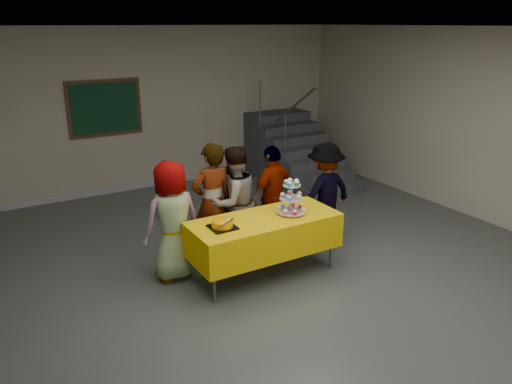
{
  "coord_description": "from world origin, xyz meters",
  "views": [
    {
      "loc": [
        -3.0,
        -4.06,
        3.05
      ],
      "look_at": [
        -0.02,
        0.99,
        1.05
      ],
      "focal_mm": 35.0,
      "sensor_mm": 36.0,
      "label": 1
    }
  ],
  "objects_px": {
    "schoolchild_e": "(325,192)",
    "staircase": "(292,154)",
    "schoolchild_c": "(233,202)",
    "bear_cake": "(222,223)",
    "cupcake_stand": "(291,200)",
    "noticeboard": "(105,108)",
    "bake_table": "(264,234)",
    "schoolchild_a": "(172,221)",
    "schoolchild_b": "(212,203)",
    "schoolchild_d": "(273,195)"
  },
  "relations": [
    {
      "from": "schoolchild_e",
      "to": "cupcake_stand",
      "type": "bearing_deg",
      "value": 26.47
    },
    {
      "from": "schoolchild_b",
      "to": "staircase",
      "type": "height_order",
      "value": "staircase"
    },
    {
      "from": "bear_cake",
      "to": "cupcake_stand",
      "type": "bearing_deg",
      "value": -1.16
    },
    {
      "from": "schoolchild_c",
      "to": "schoolchild_d",
      "type": "height_order",
      "value": "schoolchild_c"
    },
    {
      "from": "bake_table",
      "to": "staircase",
      "type": "bearing_deg",
      "value": 50.88
    },
    {
      "from": "schoolchild_a",
      "to": "schoolchild_c",
      "type": "xyz_separation_m",
      "value": [
        0.94,
        0.17,
        0.01
      ]
    },
    {
      "from": "bear_cake",
      "to": "schoolchild_e",
      "type": "relative_size",
      "value": 0.25
    },
    {
      "from": "staircase",
      "to": "noticeboard",
      "type": "relative_size",
      "value": 1.85
    },
    {
      "from": "cupcake_stand",
      "to": "schoolchild_b",
      "type": "bearing_deg",
      "value": 133.1
    },
    {
      "from": "noticeboard",
      "to": "bear_cake",
      "type": "bearing_deg",
      "value": -87.31
    },
    {
      "from": "cupcake_stand",
      "to": "schoolchild_e",
      "type": "xyz_separation_m",
      "value": [
        0.96,
        0.55,
        -0.23
      ]
    },
    {
      "from": "schoolchild_b",
      "to": "cupcake_stand",
      "type": "bearing_deg",
      "value": 132.18
    },
    {
      "from": "bake_table",
      "to": "staircase",
      "type": "distance_m",
      "value": 4.3
    },
    {
      "from": "cupcake_stand",
      "to": "schoolchild_d",
      "type": "relative_size",
      "value": 0.31
    },
    {
      "from": "schoolchild_c",
      "to": "schoolchild_d",
      "type": "distance_m",
      "value": 0.68
    },
    {
      "from": "bear_cake",
      "to": "schoolchild_e",
      "type": "bearing_deg",
      "value": 15.36
    },
    {
      "from": "bake_table",
      "to": "schoolchild_b",
      "type": "height_order",
      "value": "schoolchild_b"
    },
    {
      "from": "bear_cake",
      "to": "schoolchild_e",
      "type": "xyz_separation_m",
      "value": [
        1.92,
        0.53,
        -0.11
      ]
    },
    {
      "from": "cupcake_stand",
      "to": "schoolchild_c",
      "type": "distance_m",
      "value": 0.87
    },
    {
      "from": "schoolchild_e",
      "to": "schoolchild_c",
      "type": "bearing_deg",
      "value": -10.97
    },
    {
      "from": "schoolchild_c",
      "to": "noticeboard",
      "type": "height_order",
      "value": "noticeboard"
    },
    {
      "from": "cupcake_stand",
      "to": "schoolchild_d",
      "type": "xyz_separation_m",
      "value": [
        0.25,
        0.81,
        -0.23
      ]
    },
    {
      "from": "cupcake_stand",
      "to": "schoolchild_c",
      "type": "bearing_deg",
      "value": 120.13
    },
    {
      "from": "cupcake_stand",
      "to": "schoolchild_e",
      "type": "distance_m",
      "value": 1.13
    },
    {
      "from": "schoolchild_b",
      "to": "noticeboard",
      "type": "distance_m",
      "value": 3.55
    },
    {
      "from": "schoolchild_a",
      "to": "staircase",
      "type": "bearing_deg",
      "value": -150.13
    },
    {
      "from": "schoolchild_b",
      "to": "schoolchild_e",
      "type": "relative_size",
      "value": 1.11
    },
    {
      "from": "cupcake_stand",
      "to": "schoolchild_d",
      "type": "bearing_deg",
      "value": 73.06
    },
    {
      "from": "schoolchild_e",
      "to": "staircase",
      "type": "bearing_deg",
      "value": -119.09
    },
    {
      "from": "bear_cake",
      "to": "schoolchild_b",
      "type": "height_order",
      "value": "schoolchild_b"
    },
    {
      "from": "noticeboard",
      "to": "schoolchild_a",
      "type": "bearing_deg",
      "value": -93.32
    },
    {
      "from": "staircase",
      "to": "cupcake_stand",
      "type": "bearing_deg",
      "value": -124.73
    },
    {
      "from": "schoolchild_e",
      "to": "bear_cake",
      "type": "bearing_deg",
      "value": 12.21
    },
    {
      "from": "bake_table",
      "to": "cupcake_stand",
      "type": "xyz_separation_m",
      "value": [
        0.38,
        -0.03,
        0.39
      ]
    },
    {
      "from": "cupcake_stand",
      "to": "staircase",
      "type": "distance_m",
      "value": 4.13
    },
    {
      "from": "bake_table",
      "to": "schoolchild_d",
      "type": "xyz_separation_m",
      "value": [
        0.62,
        0.78,
        0.17
      ]
    },
    {
      "from": "schoolchild_c",
      "to": "staircase",
      "type": "xyz_separation_m",
      "value": [
        2.77,
        2.63,
        -0.28
      ]
    },
    {
      "from": "bake_table",
      "to": "schoolchild_a",
      "type": "height_order",
      "value": "schoolchild_a"
    },
    {
      "from": "schoolchild_c",
      "to": "staircase",
      "type": "relative_size",
      "value": 0.64
    },
    {
      "from": "schoolchild_a",
      "to": "schoolchild_e",
      "type": "xyz_separation_m",
      "value": [
        2.33,
        -0.02,
        -0.03
      ]
    },
    {
      "from": "cupcake_stand",
      "to": "schoolchild_a",
      "type": "distance_m",
      "value": 1.49
    },
    {
      "from": "bake_table",
      "to": "bear_cake",
      "type": "relative_size",
      "value": 5.25
    },
    {
      "from": "schoolchild_b",
      "to": "schoolchild_e",
      "type": "bearing_deg",
      "value": 171.42
    },
    {
      "from": "schoolchild_a",
      "to": "schoolchild_e",
      "type": "bearing_deg",
      "value": 172.3
    },
    {
      "from": "schoolchild_a",
      "to": "schoolchild_d",
      "type": "relative_size",
      "value": 1.04
    },
    {
      "from": "schoolchild_e",
      "to": "staircase",
      "type": "height_order",
      "value": "staircase"
    },
    {
      "from": "bear_cake",
      "to": "schoolchild_c",
      "type": "relative_size",
      "value": 0.23
    },
    {
      "from": "schoolchild_c",
      "to": "schoolchild_e",
      "type": "height_order",
      "value": "schoolchild_c"
    },
    {
      "from": "schoolchild_c",
      "to": "bake_table",
      "type": "bearing_deg",
      "value": 85.02
    },
    {
      "from": "schoolchild_a",
      "to": "schoolchild_b",
      "type": "distance_m",
      "value": 0.68
    }
  ]
}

